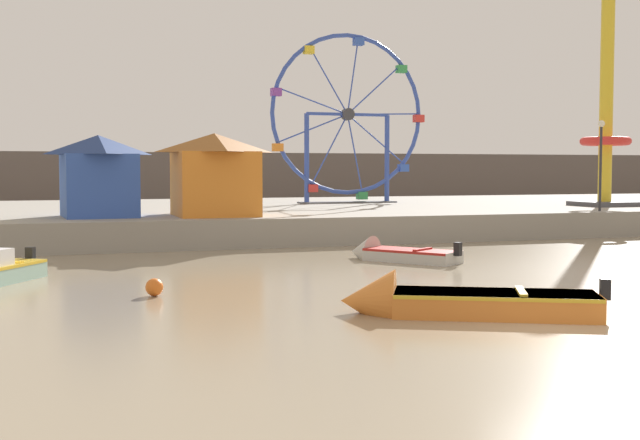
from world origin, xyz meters
The scene contains 11 objects.
ground_plane centered at (0.00, 0.00, 0.00)m, with size 240.00×240.00×0.00m, color gray.
quay_promenade centered at (0.00, 29.43, 0.58)m, with size 110.00×23.58×1.16m, color gray.
distant_town_skyline centered at (0.00, 50.74, 2.20)m, with size 140.00×3.00×4.40m, color #564C47.
motorboat_orange_hull centered at (-1.55, 1.84, 0.28)m, with size 5.52×3.79×1.42m.
motorboat_pale_grey centered at (1.74, 12.09, 0.23)m, with size 3.34×4.04×1.20m.
ferris_wheel_blue_frame centered at (7.37, 31.36, 6.07)m, with size 9.44×1.20×9.76m.
drop_tower_yellow_tower centered at (18.81, 23.02, 6.50)m, with size 2.80×2.80×14.28m.
carnival_booth_orange_canopy centered at (-2.68, 20.56, 2.96)m, with size 3.64×3.94×3.46m.
carnival_booth_blue_tent centered at (-7.34, 21.34, 2.91)m, with size 3.31×3.73×3.35m.
promenade_lamp_near centered at (15.20, 18.67, 3.90)m, with size 0.32×0.32×4.23m.
mooring_buoy_orange centered at (-7.11, 6.57, 0.22)m, with size 0.44×0.44×0.44m, color orange.
Camera 1 is at (-9.88, -14.14, 3.13)m, focal length 47.05 mm.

